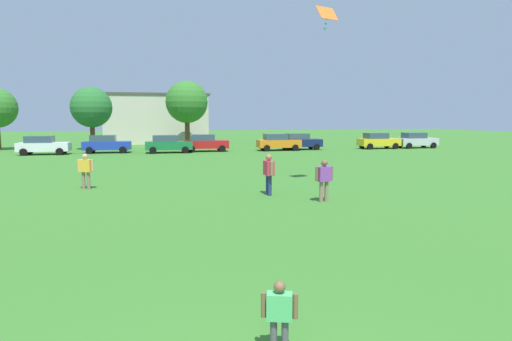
# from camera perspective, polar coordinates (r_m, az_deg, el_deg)

# --- Properties ---
(ground_plane) EXTENTS (160.00, 160.00, 0.00)m
(ground_plane) POSITION_cam_1_polar(r_m,az_deg,el_deg) (33.28, -11.48, 1.22)
(ground_plane) COLOR #387528
(child_kite_flyer) EXTENTS (0.49, 0.30, 1.08)m
(child_kite_flyer) POSITION_cam_1_polar(r_m,az_deg,el_deg) (6.24, 3.13, -18.19)
(child_kite_flyer) COLOR #4C4C51
(child_kite_flyer) RESTS_ON ground
(adult_bystander) EXTENTS (0.38, 0.84, 1.76)m
(adult_bystander) POSITION_cam_1_polar(r_m,az_deg,el_deg) (18.22, 1.71, -0.05)
(adult_bystander) COLOR navy
(adult_bystander) RESTS_ON ground
(bystander_near_trees) EXTENTS (0.75, 0.46, 1.66)m
(bystander_near_trees) POSITION_cam_1_polar(r_m,az_deg,el_deg) (21.28, -21.72, 0.30)
(bystander_near_trees) COLOR #8C7259
(bystander_near_trees) RESTS_ON ground
(bystander_midfield) EXTENTS (0.78, 0.41, 1.66)m
(bystander_midfield) POSITION_cam_1_polar(r_m,az_deg,el_deg) (17.03, 9.04, -0.85)
(bystander_midfield) COLOR #8C7259
(bystander_midfield) RESTS_ON ground
(kite) EXTENTS (1.12, 0.79, 1.07)m
(kite) POSITION_cam_1_polar(r_m,az_deg,el_deg) (21.03, 9.39, 19.75)
(kite) COLOR orange
(parked_car_white_0) EXTENTS (4.30, 2.02, 1.68)m
(parked_car_white_0) POSITION_cam_1_polar(r_m,az_deg,el_deg) (42.80, -26.47, 3.04)
(parked_car_white_0) COLOR white
(parked_car_white_0) RESTS_ON ground
(parked_car_blue_1) EXTENTS (4.30, 2.02, 1.68)m
(parked_car_blue_1) POSITION_cam_1_polar(r_m,az_deg,el_deg) (42.64, -19.30, 3.37)
(parked_car_blue_1) COLOR #1E38AD
(parked_car_blue_1) RESTS_ON ground
(parked_car_green_2) EXTENTS (4.30, 2.02, 1.68)m
(parked_car_green_2) POSITION_cam_1_polar(r_m,az_deg,el_deg) (41.16, -11.63, 3.50)
(parked_car_green_2) COLOR #196B38
(parked_car_green_2) RESTS_ON ground
(parked_car_red_3) EXTENTS (4.30, 2.02, 1.68)m
(parked_car_red_3) POSITION_cam_1_polar(r_m,az_deg,el_deg) (42.27, -6.78, 3.69)
(parked_car_red_3) COLOR red
(parked_car_red_3) RESTS_ON ground
(parked_car_orange_4) EXTENTS (4.30, 2.02, 1.68)m
(parked_car_orange_4) POSITION_cam_1_polar(r_m,az_deg,el_deg) (43.27, 2.93, 3.81)
(parked_car_orange_4) COLOR orange
(parked_car_orange_4) RESTS_ON ground
(parked_car_navy_5) EXTENTS (4.30, 2.02, 1.68)m
(parked_car_navy_5) POSITION_cam_1_polar(r_m,az_deg,el_deg) (44.62, 5.81, 3.88)
(parked_car_navy_5) COLOR #141E4C
(parked_car_navy_5) RESTS_ON ground
(parked_car_yellow_6) EXTENTS (4.30, 2.02, 1.68)m
(parked_car_yellow_6) POSITION_cam_1_polar(r_m,az_deg,el_deg) (47.52, 15.91, 3.84)
(parked_car_yellow_6) COLOR yellow
(parked_car_yellow_6) RESTS_ON ground
(parked_car_silver_7) EXTENTS (4.30, 2.02, 1.68)m
(parked_car_silver_7) POSITION_cam_1_polar(r_m,az_deg,el_deg) (49.90, 20.49, 3.80)
(parked_car_silver_7) COLOR silver
(parked_car_silver_7) RESTS_ON ground
(tree_center) EXTENTS (4.11, 4.11, 6.40)m
(tree_center) POSITION_cam_1_polar(r_m,az_deg,el_deg) (47.13, -21.04, 7.83)
(tree_center) COLOR brown
(tree_center) RESTS_ON ground
(tree_far_right) EXTENTS (4.78, 4.78, 7.46)m
(tree_far_right) POSITION_cam_1_polar(r_m,az_deg,el_deg) (50.09, -9.18, 8.95)
(tree_far_right) COLOR brown
(tree_far_right) RESTS_ON ground
(house_left) EXTENTS (13.25, 6.62, 6.32)m
(house_left) POSITION_cam_1_polar(r_m,az_deg,el_deg) (57.53, -13.04, 6.74)
(house_left) COLOR beige
(house_left) RESTS_ON ground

